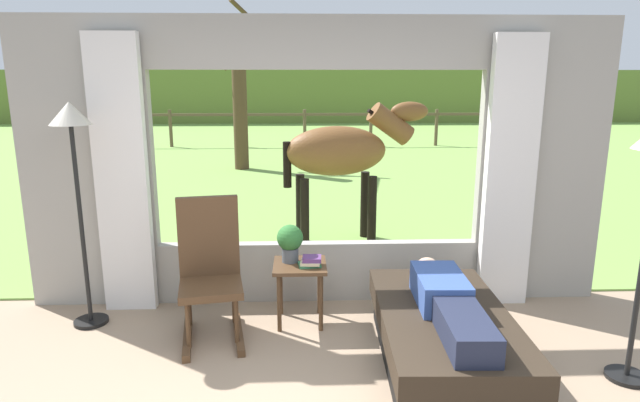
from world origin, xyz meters
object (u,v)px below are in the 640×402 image
(rocking_chair, at_px, (210,270))
(horse, at_px, (343,152))
(potted_plant, at_px, (290,241))
(book_stack, at_px, (311,262))
(side_table, at_px, (300,274))
(recliner_sofa, at_px, (443,337))
(reclining_person, at_px, (447,301))
(pasture_tree, at_px, (240,96))
(floor_lamp_left, at_px, (73,148))

(rocking_chair, bearing_deg, horse, 52.84)
(potted_plant, xyz_separation_m, book_stack, (0.17, -0.12, -0.14))
(side_table, height_order, potted_plant, potted_plant)
(recliner_sofa, relative_size, horse, 0.95)
(reclining_person, distance_m, side_table, 1.30)
(horse, bearing_deg, side_table, -22.87)
(reclining_person, bearing_deg, pasture_tree, 107.05)
(pasture_tree, bearing_deg, floor_lamp_left, -93.55)
(recliner_sofa, distance_m, horse, 3.14)
(side_table, bearing_deg, book_stack, -31.94)
(recliner_sofa, relative_size, book_stack, 8.80)
(recliner_sofa, bearing_deg, horse, 101.47)
(reclining_person, relative_size, book_stack, 7.29)
(horse, relative_size, pasture_tree, 0.51)
(recliner_sofa, xyz_separation_m, rocking_chair, (-1.73, 0.56, 0.33))
(side_table, xyz_separation_m, pasture_tree, (-1.29, 7.85, 1.22))
(rocking_chair, relative_size, book_stack, 5.70)
(book_stack, xyz_separation_m, horse, (0.44, 2.27, 0.60))
(potted_plant, height_order, pasture_tree, pasture_tree)
(rocking_chair, bearing_deg, book_stack, -0.28)
(potted_plant, bearing_deg, floor_lamp_left, -179.40)
(side_table, relative_size, potted_plant, 1.63)
(horse, bearing_deg, recliner_sofa, 0.09)
(rocking_chair, distance_m, side_table, 0.75)
(rocking_chair, distance_m, floor_lamp_left, 1.45)
(side_table, xyz_separation_m, horse, (0.53, 2.21, 0.73))
(recliner_sofa, relative_size, side_table, 3.33)
(rocking_chair, height_order, side_table, rocking_chair)
(recliner_sofa, relative_size, pasture_tree, 0.49)
(book_stack, height_order, horse, horse)
(reclining_person, height_order, book_stack, reclining_person)
(side_table, xyz_separation_m, floor_lamp_left, (-1.78, 0.04, 1.07))
(recliner_sofa, height_order, horse, horse)
(floor_lamp_left, bearing_deg, pasture_tree, 86.45)
(rocking_chair, distance_m, book_stack, 0.81)
(side_table, height_order, book_stack, book_stack)
(side_table, relative_size, horse, 0.29)
(recliner_sofa, bearing_deg, side_table, 145.97)
(recliner_sofa, distance_m, floor_lamp_left, 3.18)
(reclining_person, bearing_deg, horse, 101.32)
(horse, bearing_deg, reclining_person, -0.06)
(rocking_chair, distance_m, horse, 2.77)
(book_stack, height_order, floor_lamp_left, floor_lamp_left)
(recliner_sofa, relative_size, rocking_chair, 1.55)
(recliner_sofa, height_order, floor_lamp_left, floor_lamp_left)
(pasture_tree, bearing_deg, recliner_sofa, -74.93)
(side_table, xyz_separation_m, potted_plant, (-0.08, 0.06, 0.28))
(floor_lamp_left, height_order, pasture_tree, pasture_tree)
(side_table, bearing_deg, pasture_tree, 99.34)
(side_table, xyz_separation_m, book_stack, (0.09, -0.06, 0.13))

